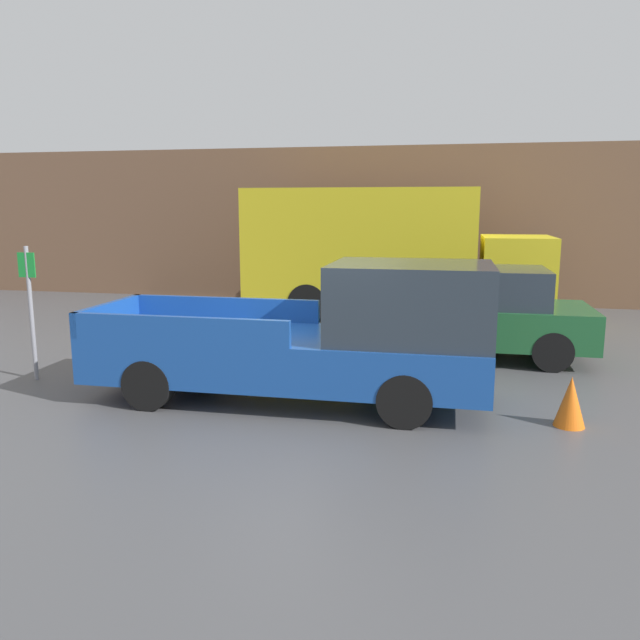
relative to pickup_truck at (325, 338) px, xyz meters
The scene contains 8 objects.
ground_plane 0.98m from the pickup_truck, 160.92° to the right, with size 60.00×60.00×0.00m, color #4C4C4F.
building_wall 10.02m from the pickup_truck, 91.22° to the left, with size 28.00×0.15×4.55m.
pickup_truck is the anchor object (origin of this frame).
car 4.05m from the pickup_truck, 55.97° to the left, with size 4.21×2.00×1.69m.
delivery_truck 7.17m from the pickup_truck, 89.52° to the left, with size 7.46×2.35×3.26m.
parking_sign 4.93m from the pickup_truck, behind, with size 0.30×0.07×2.20m.
newspaper_box 10.15m from the pickup_truck, 108.65° to the left, with size 0.45×0.40×1.12m.
traffic_cone 3.41m from the pickup_truck, ahead, with size 0.40×0.40×0.67m.
Camera 1 is at (1.94, -8.57, 2.83)m, focal length 35.00 mm.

